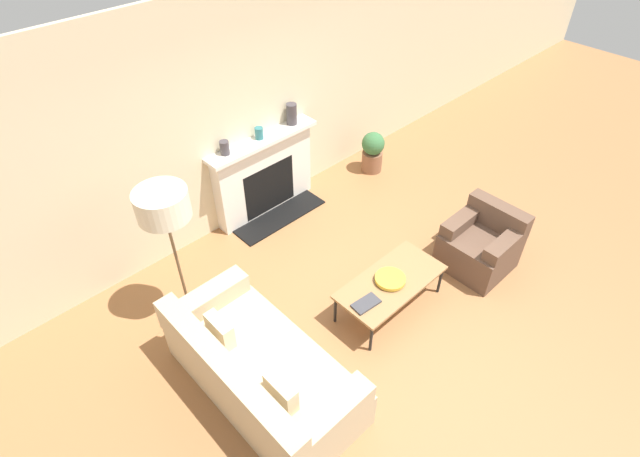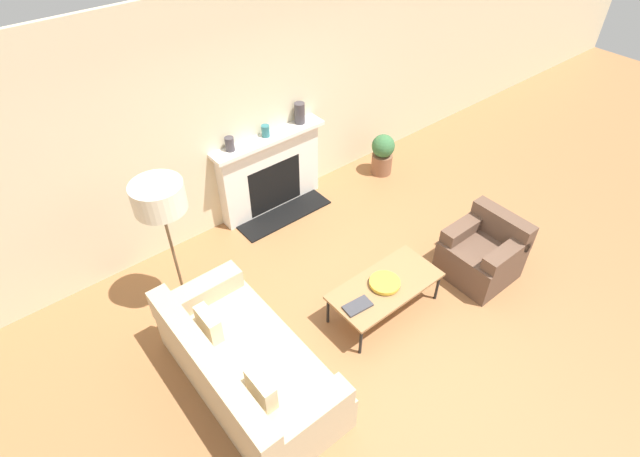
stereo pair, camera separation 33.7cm
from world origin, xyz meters
name	(u,v)px [view 1 (the left image)]	position (x,y,z in m)	size (l,w,h in m)	color
ground_plane	(405,316)	(0.00, 0.00, 0.00)	(18.00, 18.00, 0.00)	#99663D
wall_back	(245,111)	(0.00, 2.64, 1.45)	(18.00, 0.06, 2.90)	beige
fireplace	(265,176)	(0.10, 2.50, 0.54)	(1.58, 0.59, 1.10)	silver
couch	(259,371)	(-1.69, 0.38, 0.30)	(0.96, 1.94, 0.78)	tan
armchair_near	(481,245)	(1.26, -0.08, 0.31)	(0.74, 0.75, 0.77)	brown
coffee_table	(391,283)	(-0.03, 0.22, 0.38)	(1.23, 0.59, 0.41)	olive
bowl	(390,279)	(-0.04, 0.22, 0.44)	(0.33, 0.33, 0.05)	gold
book	(366,304)	(-0.46, 0.18, 0.42)	(0.30, 0.19, 0.02)	#38383D
floor_lamp	(164,212)	(-1.67, 1.67, 1.42)	(0.50, 0.50, 1.65)	brown
mantel_vase_left	(225,148)	(-0.43, 2.51, 1.19)	(0.11, 0.11, 0.17)	#3D383D
mantel_vase_center_left	(259,133)	(0.08, 2.51, 1.17)	(0.10, 0.10, 0.15)	#28666B
mantel_vase_center_right	(292,114)	(0.61, 2.51, 1.24)	(0.14, 0.14, 0.27)	#3D383D
potted_plant	(373,151)	(1.83, 2.14, 0.33)	(0.34, 0.34, 0.62)	brown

